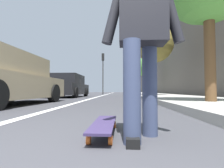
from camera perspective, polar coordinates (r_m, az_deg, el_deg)
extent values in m
plane|color=#38383D|center=(10.60, 0.71, -4.56)|extent=(80.00, 80.00, 0.00)
cube|color=silver|center=(20.65, -1.55, -3.45)|extent=(52.00, 0.16, 0.01)
cube|color=#9E9B93|center=(18.79, 10.99, -3.32)|extent=(52.00, 3.20, 0.14)
cube|color=#5D554C|center=(23.76, 17.15, 8.41)|extent=(40.00, 1.20, 9.58)
cylinder|color=orange|center=(1.95, -4.33, -13.54)|extent=(0.07, 0.03, 0.07)
cylinder|color=orange|center=(1.94, 0.80, -13.64)|extent=(0.07, 0.03, 0.07)
cylinder|color=orange|center=(1.38, -7.98, -18.33)|extent=(0.07, 0.03, 0.07)
cylinder|color=orange|center=(1.35, -0.52, -18.62)|extent=(0.07, 0.03, 0.07)
cube|color=silver|center=(1.93, -1.78, -12.22)|extent=(0.06, 0.12, 0.02)
cube|color=silver|center=(1.35, -4.28, -16.57)|extent=(0.06, 0.12, 0.02)
cube|color=#33284C|center=(1.64, -2.79, -13.24)|extent=(0.84, 0.22, 0.02)
cylinder|color=#384260|center=(1.33, 6.80, -2.52)|extent=(0.14, 0.14, 0.82)
cylinder|color=#384260|center=(1.61, 12.69, -2.44)|extent=(0.14, 0.14, 0.82)
cube|color=black|center=(1.39, 6.88, -18.20)|extent=(0.26, 0.10, 0.07)
cube|color=black|center=(1.62, 10.26, 23.46)|extent=(0.25, 0.40, 0.60)
cylinder|color=black|center=(1.62, 1.00, 23.56)|extent=(0.09, 0.24, 0.60)
cylinder|color=black|center=(1.67, 19.19, 22.84)|extent=(0.09, 0.24, 0.60)
cube|color=tan|center=(5.80, -32.73, -0.76)|extent=(4.62, 2.02, 0.70)
cube|color=tan|center=(5.74, -33.51, 5.79)|extent=(2.57, 1.79, 0.60)
cube|color=#4C606B|center=(6.75, -26.86, 4.49)|extent=(0.11, 1.61, 0.51)
cylinder|color=black|center=(7.45, -31.38, -2.67)|extent=(0.66, 0.25, 0.65)
cylinder|color=black|center=(6.57, -19.12, -2.97)|extent=(0.66, 0.25, 0.65)
cube|color=black|center=(11.54, -14.62, -1.70)|extent=(4.53, 1.91, 0.70)
cube|color=black|center=(11.42, -14.83, 1.57)|extent=(2.50, 1.74, 0.60)
cube|color=#4C606B|center=(12.60, -13.06, 1.20)|extent=(0.06, 1.62, 0.51)
cylinder|color=black|center=(13.14, -16.38, -2.66)|extent=(0.63, 0.23, 0.63)
cylinder|color=black|center=(12.65, -8.88, -2.75)|extent=(0.63, 0.23, 0.63)
cylinder|color=black|center=(10.56, -21.53, -2.70)|extent=(0.63, 0.23, 0.63)
cylinder|color=black|center=(9.95, -12.33, -2.85)|extent=(0.63, 0.23, 0.63)
cylinder|color=#2D2D2D|center=(19.07, -3.10, 2.26)|extent=(0.12, 0.12, 3.87)
cube|color=black|center=(19.40, -3.09, 9.15)|extent=(0.24, 0.28, 0.80)
sphere|color=red|center=(19.58, -3.05, 9.82)|extent=(0.16, 0.16, 0.16)
sphere|color=#392907|center=(19.52, -3.05, 9.07)|extent=(0.16, 0.16, 0.16)
sphere|color=black|center=(19.47, -3.05, 8.32)|extent=(0.16, 0.16, 0.16)
cylinder|color=brown|center=(5.07, 30.30, 8.01)|extent=(0.27, 0.27, 2.59)
cylinder|color=brown|center=(11.67, 14.15, 2.40)|extent=(0.21, 0.21, 2.72)
sphere|color=olive|center=(12.07, 14.04, 13.26)|extent=(2.64, 2.64, 2.64)
cylinder|color=brown|center=(20.02, 9.30, 0.17)|extent=(0.29, 0.29, 2.54)
sphere|color=#4C8C38|center=(20.22, 9.26, 6.17)|extent=(2.41, 2.41, 2.41)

